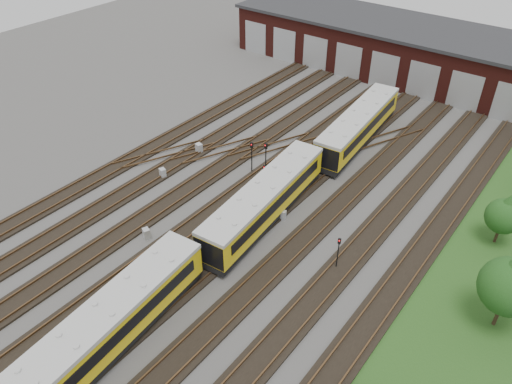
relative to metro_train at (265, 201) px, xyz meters
The scene contains 16 objects.
ground 4.84m from the metro_train, 116.80° to the right, with size 120.00×120.00×0.00m, color #484643.
track_network 4.41m from the metro_train, 122.75° to the right, with size 30.40×70.00×0.33m.
maintenance_shed 36.09m from the metro_train, 93.19° to the left, with size 51.00×12.50×6.35m.
grass_verge 18.14m from the metro_train, 19.56° to the left, with size 8.00×55.00×0.05m, color #1F4818.
metro_train is the anchor object (origin of this frame).
signal_mast_0 7.06m from the metro_train, 125.95° to the left, with size 0.28×0.26×3.17m.
signal_mast_1 3.45m from the metro_train, 127.23° to the left, with size 0.25×0.23×3.13m.
signal_mast_2 7.09m from the metro_train, 136.56° to the left, with size 0.29×0.28×3.29m.
signal_mast_3 7.76m from the metro_train, 10.17° to the right, with size 0.26×0.24×2.90m.
relay_cabinet_0 11.36m from the metro_train, behind, with size 0.58×0.48×0.97m, color #A9ABAE.
relay_cabinet_1 12.45m from the metro_train, 158.82° to the left, with size 0.63×0.53×1.05m, color #A9ABAE.
relay_cabinet_2 9.83m from the metro_train, 128.31° to the right, with size 0.56×0.47×0.94m, color #A9ABAE.
relay_cabinet_3 7.07m from the metro_train, 111.69° to the left, with size 0.60×0.50×1.00m, color #A9ABAE.
relay_cabinet_4 2.13m from the metro_train, 38.25° to the left, with size 0.52×0.43×0.87m, color #A9ABAE.
tree_2 18.63m from the metro_train, ahead, with size 3.79×3.79×6.28m.
tree_3 18.37m from the metro_train, 28.55° to the left, with size 2.77×2.77×4.60m.
Camera 1 is at (21.11, -22.17, 26.41)m, focal length 35.00 mm.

